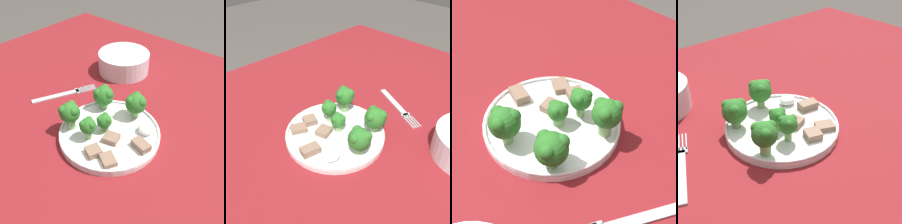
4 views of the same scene
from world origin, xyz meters
The scene contains 13 objects.
table centered at (0.00, 0.00, 0.67)m, with size 1.39×1.03×0.76m.
dinner_plate centered at (-0.06, -0.03, 0.77)m, with size 0.23×0.23×0.02m.
fork centered at (-0.26, 0.01, 0.76)m, with size 0.09×0.17×0.00m.
broccoli_floret_near_rim_left centered at (-0.05, 0.05, 0.82)m, with size 0.05×0.05×0.07m.
broccoli_floret_center_left centered at (-0.08, -0.07, 0.81)m, with size 0.04×0.04×0.05m.
broccoli_floret_back_left centered at (-0.13, 0.03, 0.81)m, with size 0.05×0.05×0.06m.
broccoli_floret_front_left centered at (-0.07, -0.03, 0.80)m, with size 0.04×0.03×0.05m.
broccoli_floret_center_back centered at (-0.13, -0.08, 0.82)m, with size 0.05×0.05×0.07m.
meat_slice_front_slice centered at (0.00, -0.10, 0.78)m, with size 0.05×0.04×0.01m.
meat_slice_middle_slice centered at (0.03, -0.02, 0.78)m, with size 0.05×0.03×0.02m.
meat_slice_rear_slice centered at (-0.04, -0.10, 0.78)m, with size 0.04×0.04×0.01m.
meat_slice_edge_slice centered at (-0.04, -0.05, 0.78)m, with size 0.04×0.04×0.01m.
sauce_dollop centered at (0.01, 0.02, 0.78)m, with size 0.04×0.03×0.02m.
Camera 3 is at (-0.35, 0.20, 1.15)m, focal length 50.00 mm.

